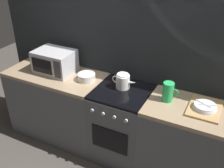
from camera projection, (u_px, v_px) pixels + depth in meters
name	position (u px, v px, depth m)	size (l,w,h in m)	color
ground_plane	(121.00, 153.00, 3.27)	(8.00, 8.00, 0.00)	#47423D
back_wall	(135.00, 54.00, 2.92)	(3.60, 0.05, 2.40)	gray
counter_left	(58.00, 104.00, 3.40)	(1.20, 0.60, 0.90)	#515459
stove_unit	(122.00, 124.00, 3.04)	(0.60, 0.63, 0.90)	#4C4C51
counter_right	(201.00, 149.00, 2.69)	(1.20, 0.60, 0.90)	#515459
microwave	(55.00, 61.00, 3.15)	(0.46, 0.35, 0.27)	#B2B2B7
kettle	(123.00, 81.00, 2.84)	(0.28, 0.15, 0.17)	white
mixing_bowl	(87.00, 77.00, 3.01)	(0.20, 0.20, 0.08)	silver
pitcher	(168.00, 92.00, 2.61)	(0.16, 0.11, 0.20)	green
dish_pile	(205.00, 108.00, 2.51)	(0.30, 0.40, 0.07)	tan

